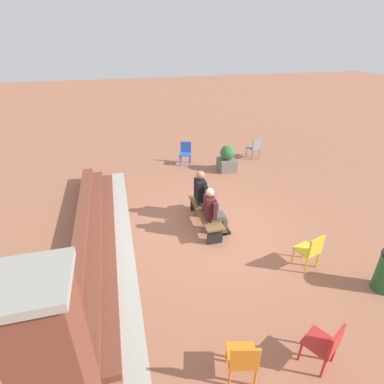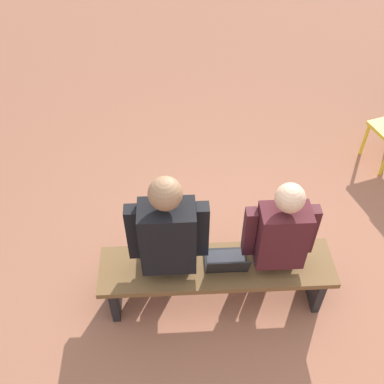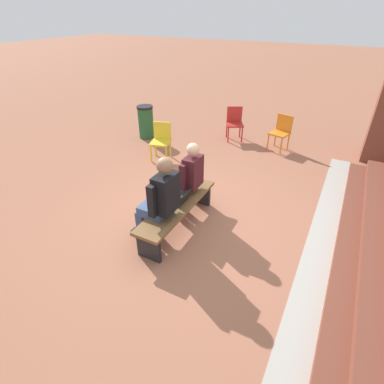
{
  "view_description": "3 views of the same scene",
  "coord_description": "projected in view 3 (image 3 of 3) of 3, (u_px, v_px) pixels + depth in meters",
  "views": [
    {
      "loc": [
        -6.01,
        2.04,
        4.47
      ],
      "look_at": [
        0.62,
        0.32,
        0.82
      ],
      "focal_mm": 28.0,
      "sensor_mm": 36.0,
      "label": 1
    },
    {
      "loc": [
        0.54,
        2.07,
        3.28
      ],
      "look_at": [
        0.41,
        -0.4,
        0.78
      ],
      "focal_mm": 42.0,
      "sensor_mm": 36.0,
      "label": 2
    },
    {
      "loc": [
        3.53,
        2.07,
        3.06
      ],
      "look_at": [
        0.05,
        0.22,
        0.61
      ],
      "focal_mm": 28.0,
      "sensor_mm": 36.0,
      "label": 3
    }
  ],
  "objects": [
    {
      "name": "bench",
      "position": [
        178.0,
        209.0,
        4.69
      ],
      "size": [
        1.8,
        0.44,
        0.45
      ],
      "color": "brown",
      "rests_on": "ground"
    },
    {
      "name": "concrete_strip",
      "position": [
        313.0,
        273.0,
        4.03
      ],
      "size": [
        7.86,
        0.4,
        0.01
      ],
      "primitive_type": "cube",
      "color": "#A8A399",
      "rests_on": "ground"
    },
    {
      "name": "laptop",
      "position": [
        180.0,
        199.0,
        4.66
      ],
      "size": [
        0.32,
        0.29,
        0.21
      ],
      "color": "black",
      "rests_on": "bench"
    },
    {
      "name": "person_adult",
      "position": [
        160.0,
        198.0,
        4.25
      ],
      "size": [
        0.58,
        0.73,
        1.4
      ],
      "color": "#384C75",
      "rests_on": "ground"
    },
    {
      "name": "plastic_chair_foreground",
      "position": [
        281.0,
        130.0,
        7.32
      ],
      "size": [
        0.51,
        0.51,
        0.84
      ],
      "color": "orange",
      "rests_on": "ground"
    },
    {
      "name": "ground_plane",
      "position": [
        182.0,
        218.0,
        5.09
      ],
      "size": [
        60.0,
        60.0,
        0.0
      ],
      "primitive_type": "plane",
      "color": "#9E6047"
    },
    {
      "name": "plastic_chair_near_bench_right",
      "position": [
        235.0,
        121.0,
        7.89
      ],
      "size": [
        0.57,
        0.57,
        0.84
      ],
      "color": "red",
      "rests_on": "ground"
    },
    {
      "name": "person_student",
      "position": [
        187.0,
        177.0,
        4.86
      ],
      "size": [
        0.52,
        0.66,
        1.31
      ],
      "color": "#4C473D",
      "rests_on": "ground"
    },
    {
      "name": "plastic_chair_mid_courtyard",
      "position": [
        161.0,
        139.0,
        6.85
      ],
      "size": [
        0.52,
        0.52,
        0.84
      ],
      "color": "gold",
      "rests_on": "ground"
    },
    {
      "name": "brick_steps",
      "position": [
        380.0,
        285.0,
        3.64
      ],
      "size": [
        7.06,
        0.9,
        0.45
      ],
      "color": "brown",
      "rests_on": "ground"
    },
    {
      "name": "litter_bin",
      "position": [
        146.0,
        122.0,
        7.99
      ],
      "size": [
        0.42,
        0.42,
        0.86
      ],
      "color": "#23562D",
      "rests_on": "ground"
    }
  ]
}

